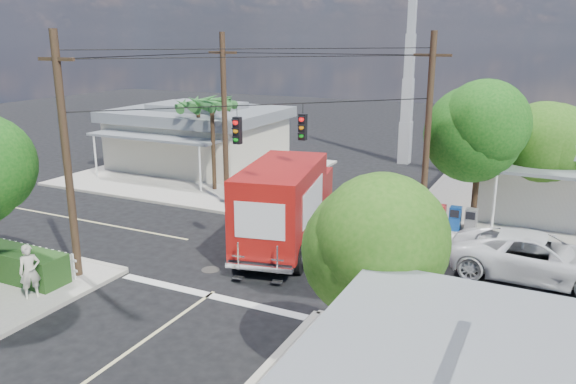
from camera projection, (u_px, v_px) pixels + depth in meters
The scene contains 17 objects.
ground at pixel (267, 254), 23.33m from camera, with size 120.00×120.00×0.00m, color black.
sidewalk_ne at pixel (560, 216), 28.12m from camera, with size 14.12×14.12×0.14m.
sidewalk_nw at pixel (200, 172), 37.35m from camera, with size 14.12×14.12×0.14m.
road_markings at pixel (249, 267), 22.06m from camera, with size 32.00×32.00×0.01m.
building_nw at pixel (199, 136), 38.63m from camera, with size 10.80×10.20×4.30m.
radio_tower at pixel (408, 84), 38.95m from camera, with size 0.80×0.80×17.00m.
tree_ne_front at pixel (481, 130), 24.87m from camera, with size 4.21×4.14×6.66m.
tree_ne_back at pixel (545, 139), 25.82m from camera, with size 3.77×3.66×5.82m.
tree_se at pixel (384, 245), 13.02m from camera, with size 3.67×3.54×5.62m.
palm_nw_front at pixel (212, 105), 31.68m from camera, with size 3.01×3.08×5.59m.
palm_nw_back at pixel (198, 107), 33.93m from camera, with size 3.01×3.08×5.19m.
utility_poles at pixel (251, 135), 24.16m from camera, with size 12.00×10.68×9.00m.
picket_fence at pixel (20, 253), 21.61m from camera, with size 5.94×0.06×1.00m.
vending_boxes at pixel (455, 218), 25.76m from camera, with size 1.90×0.50×1.10m.
delivery_truck at pixel (286, 203), 23.93m from camera, with size 4.25×8.88×3.70m.
parked_car at pixel (537, 257), 20.75m from camera, with size 2.85×6.17×1.72m, color silver.
pedestrian at pixel (30, 271), 18.93m from camera, with size 0.69×0.45×1.88m, color beige.
Camera 1 is at (10.39, -19.21, 8.66)m, focal length 35.00 mm.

